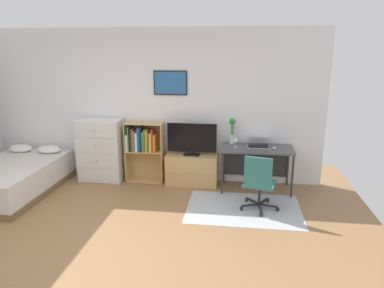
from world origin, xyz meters
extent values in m
plane|color=#936B44|center=(0.00, 0.00, 0.00)|extent=(7.20, 7.20, 0.00)
cube|color=white|center=(0.00, 2.43, 1.35)|extent=(6.12, 0.06, 2.70)
cube|color=black|center=(0.39, 2.38, 1.76)|extent=(0.59, 0.02, 0.42)
cube|color=#285B93|center=(0.39, 2.37, 1.76)|extent=(0.55, 0.01, 0.38)
cube|color=#B2B7BC|center=(1.71, 1.24, 0.00)|extent=(1.70, 1.20, 0.01)
cube|color=brown|center=(-2.11, 1.35, 0.05)|extent=(1.28, 2.00, 0.10)
cube|color=silver|center=(-2.11, 1.35, 0.30)|extent=(1.24, 1.96, 0.40)
ellipsoid|color=white|center=(-2.40, 2.10, 0.56)|extent=(0.44, 0.28, 0.14)
ellipsoid|color=white|center=(-1.83, 2.10, 0.56)|extent=(0.44, 0.28, 0.14)
cube|color=silver|center=(-0.86, 2.16, 0.56)|extent=(0.78, 0.42, 1.13)
cube|color=silver|center=(-0.86, 1.94, 0.15)|extent=(0.74, 0.01, 0.26)
sphere|color=#A59E8C|center=(-0.86, 1.93, 0.15)|extent=(0.03, 0.03, 0.03)
cube|color=silver|center=(-0.86, 1.94, 0.42)|extent=(0.74, 0.01, 0.26)
sphere|color=#A59E8C|center=(-0.86, 1.93, 0.42)|extent=(0.03, 0.03, 0.03)
cube|color=silver|center=(-0.86, 1.94, 0.70)|extent=(0.74, 0.01, 0.26)
sphere|color=#A59E8C|center=(-0.86, 1.93, 0.70)|extent=(0.03, 0.03, 0.03)
cube|color=silver|center=(-0.86, 1.94, 0.98)|extent=(0.74, 0.01, 0.26)
sphere|color=#A59E8C|center=(-0.86, 1.93, 0.98)|extent=(0.03, 0.03, 0.03)
cube|color=tan|center=(-0.39, 2.22, 0.54)|extent=(0.02, 0.30, 1.08)
cube|color=tan|center=(0.27, 2.22, 0.54)|extent=(0.02, 0.30, 1.08)
cube|color=tan|center=(-0.06, 2.22, 0.01)|extent=(0.68, 0.30, 0.02)
cube|color=tan|center=(-0.06, 2.22, 0.56)|extent=(0.64, 0.30, 0.02)
cube|color=tan|center=(-0.06, 2.22, 1.07)|extent=(0.64, 0.30, 0.02)
cube|color=tan|center=(-0.06, 2.37, 0.54)|extent=(0.68, 0.01, 1.08)
cube|color=white|center=(-0.36, 2.20, 0.72)|extent=(0.03, 0.23, 0.30)
cube|color=#2D8C4C|center=(-0.33, 2.20, 0.79)|extent=(0.02, 0.23, 0.44)
cube|color=black|center=(-0.29, 2.18, 0.76)|extent=(0.03, 0.21, 0.38)
cube|color=red|center=(-0.25, 2.17, 0.77)|extent=(0.03, 0.17, 0.41)
cube|color=#2D8C4C|center=(-0.22, 2.16, 0.76)|extent=(0.03, 0.17, 0.37)
cube|color=white|center=(-0.18, 2.20, 0.74)|extent=(0.03, 0.24, 0.34)
cube|color=#1E519E|center=(-0.14, 2.19, 0.79)|extent=(0.04, 0.21, 0.43)
cube|color=black|center=(-0.10, 2.17, 0.80)|extent=(0.04, 0.18, 0.45)
cube|color=#2D8C4C|center=(-0.07, 2.16, 0.75)|extent=(0.03, 0.17, 0.36)
cube|color=#2D8C4C|center=(-0.04, 2.19, 0.77)|extent=(0.02, 0.21, 0.40)
cube|color=orange|center=(0.00, 2.17, 0.77)|extent=(0.04, 0.19, 0.40)
cube|color=#2D8C4C|center=(0.04, 2.18, 0.75)|extent=(0.02, 0.21, 0.36)
cube|color=gold|center=(0.07, 2.17, 0.74)|extent=(0.03, 0.17, 0.34)
cube|color=red|center=(0.10, 2.16, 0.77)|extent=(0.03, 0.17, 0.41)
cube|color=orange|center=(0.14, 2.20, 0.73)|extent=(0.03, 0.24, 0.32)
cube|color=tan|center=(0.80, 2.17, 0.27)|extent=(0.90, 0.40, 0.54)
cube|color=tan|center=(0.80, 1.97, 0.27)|extent=(0.90, 0.01, 0.02)
cube|color=black|center=(0.80, 2.15, 0.55)|extent=(0.28, 0.16, 0.02)
cube|color=black|center=(0.80, 2.15, 0.59)|extent=(0.06, 0.04, 0.05)
cube|color=black|center=(0.80, 2.15, 0.85)|extent=(0.86, 0.02, 0.51)
cube|color=black|center=(0.80, 2.14, 0.85)|extent=(0.83, 0.01, 0.48)
cube|color=#4C4C4F|center=(1.91, 2.06, 0.72)|extent=(1.18, 0.63, 0.03)
cube|color=#2D2D30|center=(1.35, 1.77, 0.35)|extent=(0.03, 0.03, 0.71)
cube|color=#2D2D30|center=(2.47, 1.77, 0.35)|extent=(0.03, 0.03, 0.71)
cube|color=#2D2D30|center=(1.35, 2.34, 0.35)|extent=(0.03, 0.03, 0.71)
cube|color=#2D2D30|center=(2.47, 2.34, 0.35)|extent=(0.03, 0.03, 0.71)
cube|color=#2D2D30|center=(1.91, 2.36, 0.39)|extent=(1.12, 0.02, 0.50)
cylinder|color=#232326|center=(2.21, 1.22, 0.03)|extent=(0.05, 0.05, 0.05)
cube|color=#232326|center=(2.08, 1.26, 0.07)|extent=(0.28, 0.10, 0.02)
cylinder|color=#232326|center=(2.09, 1.53, 0.03)|extent=(0.05, 0.05, 0.05)
cube|color=#232326|center=(2.01, 1.41, 0.07)|extent=(0.17, 0.25, 0.02)
cylinder|color=#232326|center=(1.76, 1.50, 0.03)|extent=(0.05, 0.05, 0.05)
cube|color=#232326|center=(1.85, 1.40, 0.07)|extent=(0.20, 0.23, 0.02)
cylinder|color=#232326|center=(1.68, 1.18, 0.03)|extent=(0.05, 0.05, 0.05)
cube|color=#232326|center=(1.81, 1.24, 0.07)|extent=(0.27, 0.13, 0.02)
cylinder|color=#232326|center=(1.96, 1.01, 0.03)|extent=(0.05, 0.05, 0.05)
cube|color=#232326|center=(1.95, 1.15, 0.07)|extent=(0.05, 0.28, 0.02)
cylinder|color=#232326|center=(1.94, 1.29, 0.23)|extent=(0.04, 0.04, 0.30)
cube|color=#2D6B66|center=(1.94, 1.29, 0.40)|extent=(0.53, 0.53, 0.03)
cube|color=#2D6B66|center=(1.89, 1.10, 0.64)|extent=(0.39, 0.13, 0.45)
cube|color=#B7B7BC|center=(1.94, 2.10, 0.75)|extent=(0.39, 0.28, 0.01)
cube|color=black|center=(1.94, 2.09, 0.75)|extent=(0.36, 0.25, 0.00)
cube|color=#B7B7BC|center=(1.92, 2.25, 0.87)|extent=(0.39, 0.26, 0.07)
cube|color=#234C5B|center=(1.92, 2.25, 0.87)|extent=(0.36, 0.24, 0.06)
ellipsoid|color=silver|center=(2.19, 2.02, 0.76)|extent=(0.06, 0.10, 0.03)
cylinder|color=silver|center=(1.49, 2.28, 0.82)|extent=(0.09, 0.09, 0.16)
cylinder|color=#3D8438|center=(1.50, 2.28, 0.96)|extent=(0.01, 0.01, 0.35)
sphere|color=#308B2C|center=(1.50, 2.28, 1.14)|extent=(0.07, 0.07, 0.07)
cylinder|color=#3D8438|center=(1.49, 2.30, 0.95)|extent=(0.01, 0.01, 0.32)
sphere|color=#308B2C|center=(1.49, 2.30, 1.11)|extent=(0.07, 0.07, 0.07)
cylinder|color=#3D8438|center=(1.47, 2.29, 0.95)|extent=(0.01, 0.01, 0.32)
sphere|color=#308B2C|center=(1.47, 2.29, 1.11)|extent=(0.07, 0.07, 0.07)
cylinder|color=#3D8438|center=(1.47, 2.26, 0.97)|extent=(0.01, 0.01, 0.37)
sphere|color=#308B2C|center=(1.47, 2.26, 1.16)|extent=(0.07, 0.07, 0.07)
cylinder|color=#3D8438|center=(1.49, 2.26, 0.97)|extent=(0.01, 0.01, 0.36)
sphere|color=#308B2C|center=(1.49, 2.26, 1.15)|extent=(0.07, 0.07, 0.07)
cylinder|color=silver|center=(1.56, 2.03, 0.74)|extent=(0.06, 0.06, 0.01)
cylinder|color=silver|center=(1.56, 2.03, 0.80)|extent=(0.01, 0.01, 0.10)
cone|color=silver|center=(1.56, 2.03, 0.88)|extent=(0.07, 0.07, 0.07)
camera|label=1|loc=(1.61, -3.75, 2.32)|focal=33.26mm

